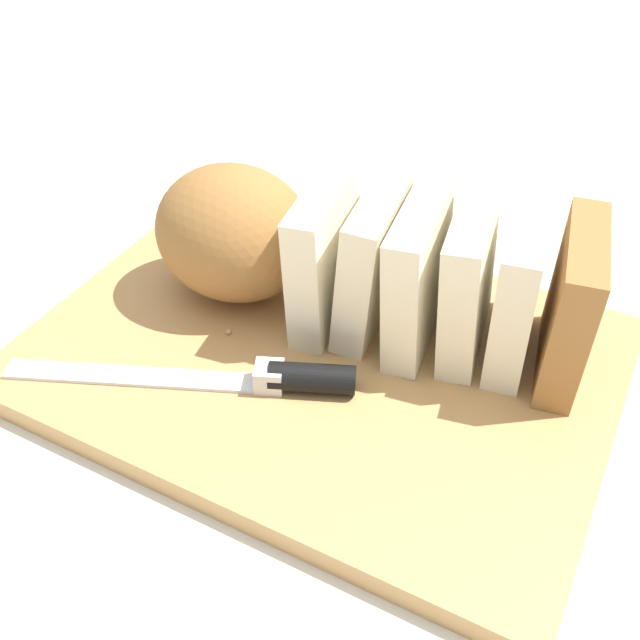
{
  "coord_description": "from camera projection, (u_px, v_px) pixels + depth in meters",
  "views": [
    {
      "loc": [
        0.19,
        -0.37,
        0.4
      ],
      "look_at": [
        0.0,
        0.0,
        0.05
      ],
      "focal_mm": 41.9,
      "sensor_mm": 36.0,
      "label": 1
    }
  ],
  "objects": [
    {
      "name": "ground_plane",
      "position": [
        320.0,
        368.0,
        0.57
      ],
      "size": [
        3.0,
        3.0,
        0.0
      ],
      "primitive_type": "plane",
      "color": "silver"
    },
    {
      "name": "cutting_board",
      "position": [
        320.0,
        359.0,
        0.57
      ],
      "size": [
        0.43,
        0.31,
        0.02
      ],
      "primitive_type": "cube",
      "rotation": [
        0.0,
        0.0,
        -0.02
      ],
      "color": "tan",
      "rests_on": "ground_plane"
    },
    {
      "name": "bread_loaf",
      "position": [
        345.0,
        256.0,
        0.56
      ],
      "size": [
        0.35,
        0.14,
        0.11
      ],
      "rotation": [
        0.0,
        0.0,
        0.12
      ],
      "color": "#996633",
      "rests_on": "cutting_board"
    },
    {
      "name": "bread_knife",
      "position": [
        263.0,
        377.0,
        0.53
      ],
      "size": [
        0.24,
        0.11,
        0.02
      ],
      "rotation": [
        0.0,
        0.0,
        3.52
      ],
      "color": "silver",
      "rests_on": "cutting_board"
    },
    {
      "name": "crumb_near_knife",
      "position": [
        316.0,
        351.0,
        0.56
      ],
      "size": [
        0.0,
        0.0,
        0.0
      ],
      "primitive_type": "sphere",
      "color": "tan",
      "rests_on": "cutting_board"
    },
    {
      "name": "crumb_near_loaf",
      "position": [
        228.0,
        332.0,
        0.57
      ],
      "size": [
        0.0,
        0.0,
        0.0
      ],
      "primitive_type": "sphere",
      "color": "tan",
      "rests_on": "cutting_board"
    },
    {
      "name": "crumb_stray_left",
      "position": [
        249.0,
        299.0,
        0.61
      ],
      "size": [
        0.0,
        0.0,
        0.0
      ],
      "primitive_type": "sphere",
      "color": "tan",
      "rests_on": "cutting_board"
    }
  ]
}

